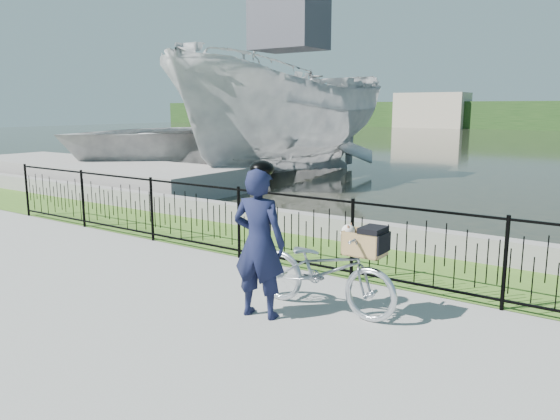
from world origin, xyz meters
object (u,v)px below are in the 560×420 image
Objects in this scene: bicycle_rig at (325,269)px; cyclist at (259,241)px; boat_near at (289,116)px; boat_far at (217,137)px; dock at (92,173)px.

bicycle_rig is 0.87m from cyclist.
boat_near is 3.77m from boat_far.
dock is 5.38× the size of bicycle_rig.
boat_far is at bearing 83.87° from dock.
bicycle_rig is (11.27, -5.10, 0.15)m from dock.
cyclist is 0.13× the size of boat_far.
boat_near is (4.19, 4.64, 1.74)m from dock.
bicycle_rig is at bearing -43.82° from boat_far.
cyclist is 12.29m from boat_near.
cyclist reaches higher than dock.
dock is at bearing 155.65° from bicycle_rig.
boat_near reaches higher than bicycle_rig.
dock is 6.49m from boat_near.
bicycle_rig is 0.18× the size of boat_near.
cyclist is (-0.52, -0.59, 0.38)m from bicycle_rig.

